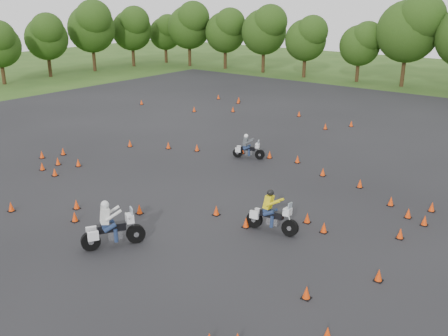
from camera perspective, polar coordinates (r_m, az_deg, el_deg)
The scene contains 7 objects.
ground at distance 23.32m, azimuth -6.06°, elevation -5.34°, with size 140.00×140.00×0.00m, color #2D5119.
asphalt_pad at distance 27.60m, azimuth 2.54°, elevation -1.27°, with size 62.00×62.00×0.00m, color black.
treeline at distance 52.52m, azimuth 24.09°, elevation 12.04°, with size 86.49×32.30×10.73m.
traffic_cones at distance 27.27m, azimuth 1.66°, elevation -1.01°, with size 36.18×32.84×0.45m.
rider_grey at distance 30.91m, azimuth 2.86°, elevation 2.50°, with size 2.01×0.62×1.55m, color #474B4F, non-canonical shape.
rider_yellow at distance 21.30m, azimuth 5.49°, elevation -5.06°, with size 2.38×0.73×1.83m, color yellow, non-canonical shape.
rider_white at distance 20.47m, azimuth -12.61°, elevation -6.27°, with size 2.57×0.79×1.99m, color silver, non-canonical shape.
Camera 1 is at (14.85, -15.18, 9.62)m, focal length 40.00 mm.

